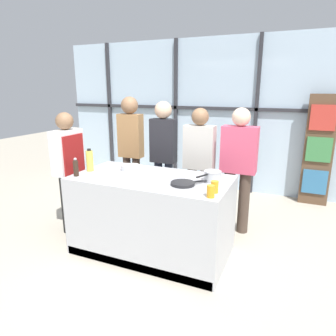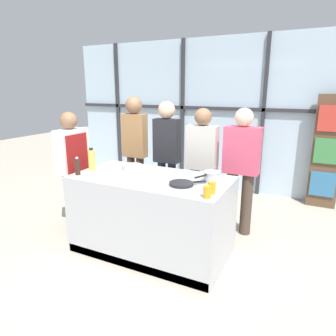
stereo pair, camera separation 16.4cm
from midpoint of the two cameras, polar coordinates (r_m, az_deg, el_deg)
name	(u,v)px [view 2 (the right image)]	position (r m, az deg, el deg)	size (l,w,h in m)	color
ground_plane	(152,250)	(3.78, -1.76, -15.29)	(18.00, 18.00, 0.00)	#BCB29E
back_window_wall	(221,116)	(5.78, 10.89, 9.75)	(6.40, 0.10, 2.80)	silver
bookshelf	(327,152)	(5.45, 28.75, 2.64)	(0.44, 0.19, 1.82)	brown
demo_island	(152,215)	(3.57, -1.82, -8.86)	(1.79, 0.92, 0.93)	#B7BABF
chef	(73,165)	(4.20, -16.65, 0.63)	(0.23, 0.43, 1.61)	black
spectator_far_left	(135,145)	(4.56, -5.30, 4.31)	(0.37, 0.25, 1.79)	#47382D
spectator_center_left	(167,151)	(4.31, 0.83, 3.18)	(0.37, 0.24, 1.73)	#232838
spectator_center_right	(202,161)	(4.13, 7.58, 1.42)	(0.42, 0.23, 1.65)	#47382D
spectator_far_right	(241,165)	(4.00, 14.89, 0.55)	(0.46, 0.23, 1.67)	#47382D
frying_pan	(182,184)	(3.12, 4.21, -2.98)	(0.38, 0.35, 0.03)	#232326
saucepan	(212,176)	(3.25, 9.79, -1.61)	(0.21, 0.33, 0.11)	silver
white_plate	(133,165)	(3.91, -5.47, 0.55)	(0.23, 0.23, 0.01)	white
mixing_bowl	(131,167)	(3.72, -5.87, 0.21)	(0.21, 0.21, 0.06)	silver
oil_bottle	(92,160)	(3.76, -13.12, 1.54)	(0.08, 0.08, 0.28)	#E0CC4C
pepper_grinder	(77,167)	(3.60, -15.63, 0.25)	(0.06, 0.06, 0.21)	#332319
juice_glass_near	(207,192)	(2.78, 9.16, -4.56)	(0.07, 0.07, 0.12)	orange
juice_glass_far	(212,188)	(2.90, 10.00, -3.72)	(0.07, 0.07, 0.12)	orange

